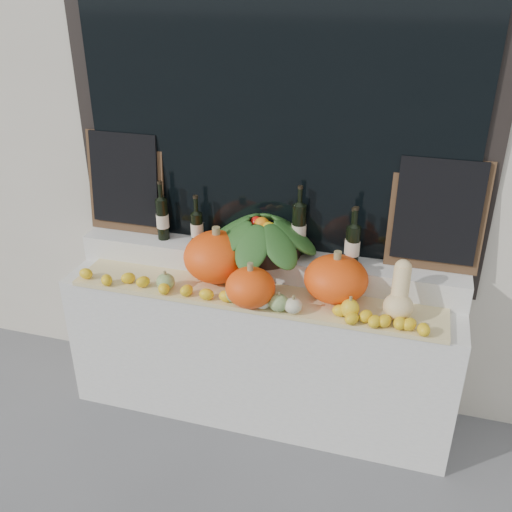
% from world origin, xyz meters
% --- Properties ---
extents(storefront_facade, '(7.00, 0.94, 4.50)m').
position_xyz_m(storefront_facade, '(0.00, 2.25, 2.25)').
color(storefront_facade, beige).
rests_on(storefront_facade, ground).
extents(display_sill, '(2.30, 0.55, 0.88)m').
position_xyz_m(display_sill, '(0.00, 1.52, 0.44)').
color(display_sill, silver).
rests_on(display_sill, ground).
extents(rear_tier, '(2.30, 0.25, 0.16)m').
position_xyz_m(rear_tier, '(0.00, 1.68, 0.96)').
color(rear_tier, silver).
rests_on(rear_tier, display_sill).
extents(straw_bedding, '(2.10, 0.32, 0.02)m').
position_xyz_m(straw_bedding, '(0.00, 1.40, 0.89)').
color(straw_bedding, tan).
rests_on(straw_bedding, display_sill).
extents(pumpkin_left, '(0.43, 0.43, 0.29)m').
position_xyz_m(pumpkin_left, '(-0.25, 1.51, 1.05)').
color(pumpkin_left, '#FF4F0D').
rests_on(pumpkin_left, straw_bedding).
extents(pumpkin_right, '(0.37, 0.37, 0.25)m').
position_xyz_m(pumpkin_right, '(0.44, 1.48, 1.03)').
color(pumpkin_right, '#FF4F0D').
rests_on(pumpkin_right, straw_bedding).
extents(pumpkin_center, '(0.35, 0.35, 0.21)m').
position_xyz_m(pumpkin_center, '(0.01, 1.29, 1.01)').
color(pumpkin_center, '#FF4F0D').
rests_on(pumpkin_center, straw_bedding).
extents(butternut_squash, '(0.16, 0.21, 0.30)m').
position_xyz_m(butternut_squash, '(0.78, 1.40, 1.03)').
color(butternut_squash, '#ECCA8B').
rests_on(butternut_squash, straw_bedding).
extents(decorative_gourds, '(1.14, 0.15, 0.14)m').
position_xyz_m(decorative_gourds, '(0.06, 1.30, 0.95)').
color(decorative_gourds, '#29621D').
rests_on(decorative_gourds, straw_bedding).
extents(lemon_heap, '(2.20, 0.16, 0.06)m').
position_xyz_m(lemon_heap, '(0.00, 1.29, 0.94)').
color(lemon_heap, yellow).
rests_on(lemon_heap, straw_bedding).
extents(produce_bowl, '(0.70, 0.70, 0.23)m').
position_xyz_m(produce_bowl, '(-0.03, 1.66, 1.15)').
color(produce_bowl, black).
rests_on(produce_bowl, rear_tier).
extents(wine_bottle_far_left, '(0.08, 0.08, 0.37)m').
position_xyz_m(wine_bottle_far_left, '(-0.66, 1.67, 1.17)').
color(wine_bottle_far_left, black).
rests_on(wine_bottle_far_left, rear_tier).
extents(wine_bottle_near_left, '(0.08, 0.08, 0.30)m').
position_xyz_m(wine_bottle_near_left, '(-0.44, 1.68, 1.14)').
color(wine_bottle_near_left, black).
rests_on(wine_bottle_near_left, rear_tier).
extents(wine_bottle_tall, '(0.08, 0.08, 0.41)m').
position_xyz_m(wine_bottle_tall, '(0.18, 1.71, 1.19)').
color(wine_bottle_tall, black).
rests_on(wine_bottle_tall, rear_tier).
extents(wine_bottle_near_right, '(0.08, 0.08, 0.33)m').
position_xyz_m(wine_bottle_near_right, '(0.49, 1.69, 1.15)').
color(wine_bottle_near_right, black).
rests_on(wine_bottle_near_right, rear_tier).
extents(wine_bottle_far_right, '(0.08, 0.08, 0.35)m').
position_xyz_m(wine_bottle_far_right, '(0.50, 1.64, 1.16)').
color(wine_bottle_far_right, black).
rests_on(wine_bottle_far_right, rear_tier).
extents(chalkboard_left, '(0.50, 0.10, 0.62)m').
position_xyz_m(chalkboard_left, '(-0.92, 1.74, 1.36)').
color(chalkboard_left, '#4C331E').
rests_on(chalkboard_left, rear_tier).
extents(chalkboard_right, '(0.50, 0.10, 0.62)m').
position_xyz_m(chalkboard_right, '(0.92, 1.74, 1.36)').
color(chalkboard_right, '#4C331E').
rests_on(chalkboard_right, rear_tier).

